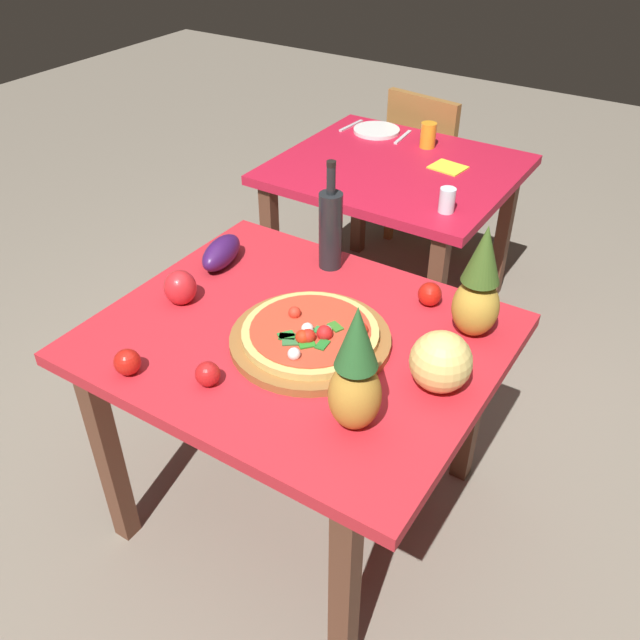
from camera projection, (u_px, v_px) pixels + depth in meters
The scene contains 21 objects.
ground_plane at pixel (301, 500), 2.35m from camera, with size 10.00×10.00×0.00m, color gray.
display_table at pixel (298, 358), 1.98m from camera, with size 1.12×0.93×0.73m.
background_table at pixel (395, 187), 2.95m from camera, with size 0.99×0.89×0.73m.
dining_chair at pixel (429, 161), 3.55m from camera, with size 0.45×0.45×0.85m.
pizza_board at pixel (310, 340), 1.88m from camera, with size 0.45×0.45×0.03m, color #955E2E.
pizza at pixel (311, 333), 1.86m from camera, with size 0.38×0.38×0.06m.
wine_bottle at pixel (331, 228), 2.14m from camera, with size 0.08×0.08×0.36m.
pineapple_left at pixel (479, 287), 1.84m from camera, with size 0.13×0.13×0.34m.
pineapple_right at pixel (356, 375), 1.54m from camera, with size 0.13×0.13×0.35m.
melon at pixel (441, 362), 1.69m from camera, with size 0.16×0.16×0.16m, color #ECCC70.
bell_pepper at pixel (180, 288), 2.03m from camera, with size 0.10×0.10×0.11m, color red.
eggplant at pixel (221, 253), 2.20m from camera, with size 0.20×0.09×0.09m, color #3B1755.
tomato_near_board at pixel (430, 294), 2.02m from camera, with size 0.07×0.07×0.07m, color red.
tomato_beside_pepper at pixel (127, 362), 1.76m from camera, with size 0.07×0.07×0.07m, color red.
tomato_by_bottle at pixel (208, 374), 1.73m from camera, with size 0.07×0.07×0.07m, color red.
drinking_glass_juice at pixel (428, 135), 3.02m from camera, with size 0.07×0.07×0.11m, color orange.
drinking_glass_water at pixel (447, 200), 2.51m from camera, with size 0.06×0.06×0.09m, color silver.
dinner_plate at pixel (377, 130), 3.20m from camera, with size 0.22×0.22×0.02m, color white.
fork_utensil at pixel (351, 126), 3.26m from camera, with size 0.02×0.18×0.01m, color silver.
knife_utensil at pixel (403, 137), 3.14m from camera, with size 0.02×0.18×0.01m, color silver.
napkin_folded at pixel (448, 167), 2.86m from camera, with size 0.14×0.12×0.01m, color yellow.
Camera 1 is at (0.88, -1.26, 1.90)m, focal length 37.81 mm.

